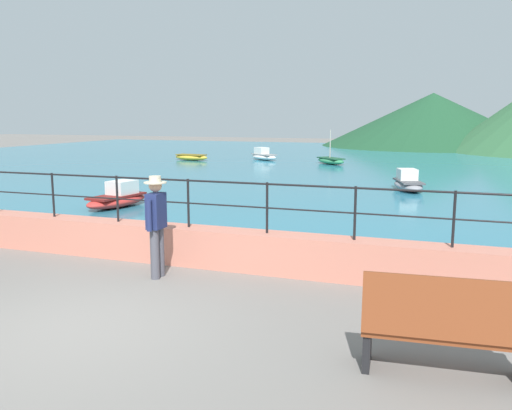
% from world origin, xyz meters
% --- Properties ---
extents(ground_plane, '(120.00, 120.00, 0.00)m').
position_xyz_m(ground_plane, '(0.00, 0.00, 0.00)').
color(ground_plane, slate).
extents(promenade_wall, '(20.00, 0.56, 0.70)m').
position_xyz_m(promenade_wall, '(0.00, 3.20, 0.35)').
color(promenade_wall, tan).
rests_on(promenade_wall, ground).
extents(railing, '(18.44, 0.04, 0.90)m').
position_xyz_m(railing, '(0.00, 3.20, 1.31)').
color(railing, black).
rests_on(railing, promenade_wall).
extents(lake_water, '(64.00, 44.32, 0.06)m').
position_xyz_m(lake_water, '(0.00, 25.84, 0.03)').
color(lake_water, teal).
rests_on(lake_water, ground).
extents(hill_secondary, '(20.05, 20.05, 4.82)m').
position_xyz_m(hill_secondary, '(3.08, 45.80, 2.41)').
color(hill_secondary, '#1E4C2D').
rests_on(hill_secondary, ground).
extents(bench_far, '(1.74, 0.69, 1.13)m').
position_xyz_m(bench_far, '(4.52, 0.13, 0.56)').
color(bench_far, brown).
rests_on(bench_far, ground).
extents(person_walking, '(0.38, 0.57, 1.75)m').
position_xyz_m(person_walking, '(-0.12, 2.24, 0.98)').
color(person_walking, '#4C4C56').
rests_on(person_walking, ground).
extents(boat_0, '(2.24, 2.29, 1.93)m').
position_xyz_m(boat_0, '(-1.70, 24.21, 0.26)').
color(boat_0, '#338C59').
rests_on(boat_0, lake_water).
extents(boat_1, '(2.37, 2.11, 0.76)m').
position_xyz_m(boat_1, '(-6.26, 25.75, 0.33)').
color(boat_1, white).
rests_on(boat_1, lake_water).
extents(boat_2, '(2.41, 1.25, 0.36)m').
position_xyz_m(boat_2, '(-10.33, 23.94, 0.26)').
color(boat_2, gold).
rests_on(boat_2, lake_water).
extents(boat_3, '(1.22, 2.41, 0.76)m').
position_xyz_m(boat_3, '(-4.73, 7.87, 0.33)').
color(boat_3, red).
rests_on(boat_3, lake_water).
extents(boat_4, '(1.53, 2.46, 0.76)m').
position_xyz_m(boat_4, '(3.18, 14.55, 0.33)').
color(boat_4, gray).
rests_on(boat_4, lake_water).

